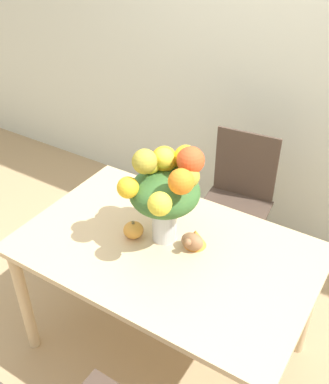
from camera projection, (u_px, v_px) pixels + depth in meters
ground_plane at (166, 346)px, 2.55m from camera, size 12.00×12.00×0.00m
wall_back at (288, 43)px, 2.77m from camera, size 8.00×0.06×2.70m
dining_table at (166, 262)px, 2.17m from camera, size 1.40×0.89×0.75m
flower_vase at (166, 187)px, 2.01m from camera, size 0.35×0.41×0.50m
pumpkin at (133, 230)px, 2.16m from camera, size 0.10×0.10×0.09m
turkey_figurine at (194, 239)px, 2.10m from camera, size 0.11×0.15×0.09m
dining_chair_near_window at (236, 203)px, 2.85m from camera, size 0.46×0.46×0.93m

